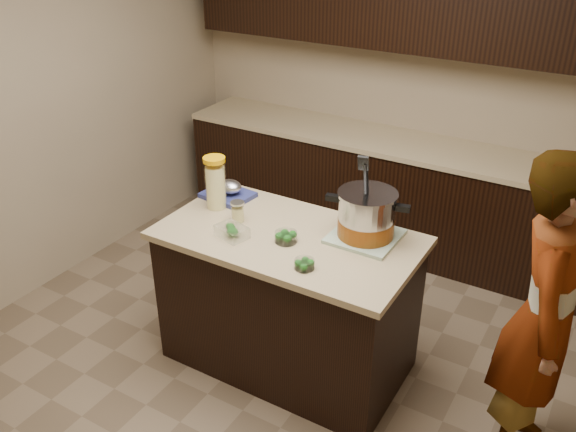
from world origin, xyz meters
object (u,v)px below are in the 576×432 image
at_px(lemonade_pitcher, 216,185).
at_px(island, 288,300).
at_px(stock_pot, 366,217).
at_px(person, 545,318).

bearing_deg(lemonade_pitcher, island, -7.61).
xyz_separation_m(stock_pot, lemonade_pitcher, (-0.93, -0.12, 0.02)).
bearing_deg(island, lemonade_pitcher, 172.39).
height_order(stock_pot, person, person).
distance_m(stock_pot, lemonade_pitcher, 0.94).
relative_size(island, lemonade_pitcher, 4.55).
distance_m(island, person, 1.43).
distance_m(stock_pot, person, 1.02).
bearing_deg(island, stock_pot, 26.48).
bearing_deg(stock_pot, person, -20.31).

